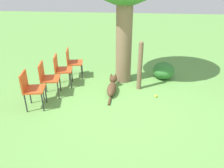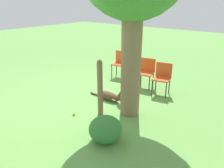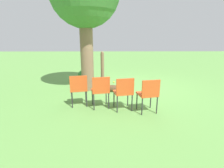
{
  "view_description": "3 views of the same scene",
  "coord_description": "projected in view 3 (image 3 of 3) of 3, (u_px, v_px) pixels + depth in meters",
  "views": [
    {
      "loc": [
        0.18,
        -4.31,
        2.66
      ],
      "look_at": [
        -0.34,
        0.48,
        0.32
      ],
      "focal_mm": 35.0,
      "sensor_mm": 36.0,
      "label": 1
    },
    {
      "loc": [
        3.63,
        3.9,
        2.47
      ],
      "look_at": [
        -0.4,
        0.7,
        0.45
      ],
      "focal_mm": 35.0,
      "sensor_mm": 36.0,
      "label": 2
    },
    {
      "loc": [
        -6.02,
        0.67,
        1.84
      ],
      "look_at": [
        -0.48,
        0.6,
        0.29
      ],
      "focal_mm": 28.0,
      "sensor_mm": 36.0,
      "label": 3
    }
  ],
  "objects": [
    {
      "name": "fence_post",
      "position": [
        102.0,
        69.0,
        6.43
      ],
      "size": [
        0.12,
        0.12,
        1.29
      ],
      "color": "brown",
      "rests_on": "ground_plane"
    },
    {
      "name": "red_chair_1",
      "position": [
        124.0,
        91.0,
        4.33
      ],
      "size": [
        0.5,
        0.51,
        0.86
      ],
      "rotation": [
        0.0,
        0.0,
        0.2
      ],
      "color": "#D14C1E",
      "rests_on": "ground_plane"
    },
    {
      "name": "ground_plane",
      "position": [
        128.0,
        88.0,
        6.31
      ],
      "size": [
        30.0,
        30.0,
        0.0
      ],
      "primitive_type": "plane",
      "color": "#609947"
    },
    {
      "name": "tennis_ball",
      "position": [
        114.0,
        82.0,
        7.01
      ],
      "size": [
        0.07,
        0.07,
        0.07
      ],
      "color": "#CCE033",
      "rests_on": "ground_plane"
    },
    {
      "name": "red_chair_0",
      "position": [
        149.0,
        93.0,
        4.19
      ],
      "size": [
        0.5,
        0.51,
        0.86
      ],
      "rotation": [
        0.0,
        0.0,
        0.2
      ],
      "color": "#D14C1E",
      "rests_on": "ground_plane"
    },
    {
      "name": "dog",
      "position": [
        108.0,
        88.0,
        5.91
      ],
      "size": [
        0.23,
        1.21,
        0.38
      ],
      "rotation": [
        0.0,
        0.0,
        1.57
      ],
      "color": "#513823",
      "rests_on": "ground_plane"
    },
    {
      "name": "low_shrub",
      "position": [
        85.0,
        75.0,
        7.21
      ],
      "size": [
        0.61,
        0.61,
        0.49
      ],
      "color": "#337533",
      "rests_on": "ground_plane"
    },
    {
      "name": "red_chair_2",
      "position": [
        101.0,
        89.0,
        4.47
      ],
      "size": [
        0.5,
        0.51,
        0.86
      ],
      "rotation": [
        0.0,
        0.0,
        0.2
      ],
      "color": "#D14C1E",
      "rests_on": "ground_plane"
    },
    {
      "name": "red_chair_3",
      "position": [
        79.0,
        88.0,
        4.6
      ],
      "size": [
        0.5,
        0.51,
        0.86
      ],
      "rotation": [
        0.0,
        0.0,
        0.2
      ],
      "color": "#D14C1E",
      "rests_on": "ground_plane"
    }
  ]
}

